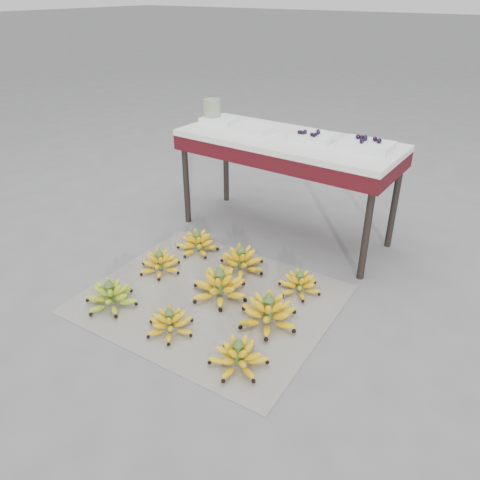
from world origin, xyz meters
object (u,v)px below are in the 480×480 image
Objects in this scene: bunch_front_center at (170,323)px; bunch_mid_left at (160,263)px; bunch_back_left at (198,243)px; vendor_table at (287,149)px; bunch_back_right at (299,284)px; glass_jar at (212,110)px; tray_far_left at (219,120)px; bunch_mid_center at (220,286)px; bunch_back_center at (241,261)px; tray_right at (312,137)px; tray_far_right at (367,145)px; newspaper_mat at (211,299)px; bunch_front_left at (111,296)px; tray_left at (254,128)px; bunch_front_right at (238,356)px; bunch_mid_right at (268,313)px.

bunch_front_center is 0.55m from bunch_mid_left.
vendor_table reaches higher than bunch_back_left.
glass_jar is (-1.02, 0.59, 0.67)m from bunch_back_right.
tray_far_left is 1.60× the size of glass_jar.
bunch_mid_left is 0.31m from bunch_back_left.
vendor_table is at bearing 93.38° from bunch_front_center.
bunch_front_center is 0.37m from bunch_mid_center.
bunch_back_center is 0.84m from tray_right.
bunch_mid_center is at bearing -47.42° from bunch_back_left.
newspaper_mat is at bearing -114.48° from tray_far_right.
glass_jar is at bearing -179.67° from tray_far_right.
bunch_front_left is 1.84× the size of glass_jar.
bunch_back_center is (0.36, 0.66, 0.00)m from bunch_front_left.
glass_jar reaches higher than vendor_table.
bunch_mid_center reaches higher than bunch_front_center.
tray_far_right reaches higher than bunch_front_center.
bunch_mid_center is at bearing -93.99° from tray_right.
tray_left reaches higher than bunch_mid_left.
tray_left is at bearing -175.64° from tray_right.
bunch_front_left is 1.09× the size of tray_right.
bunch_mid_center is 2.67× the size of glass_jar.
bunch_front_right is (0.79, 0.01, -0.00)m from bunch_front_left.
bunch_front_right is 1.71m from tray_far_left.
tray_far_left is (-0.96, 0.91, 0.60)m from bunch_mid_right.
tray_far_right reaches higher than bunch_mid_left.
bunch_front_left is 0.39m from bunch_front_center.
bunch_front_right reaches higher than bunch_back_left.
tray_far_right is (0.44, 0.59, 0.61)m from bunch_back_center.
bunch_back_right is 1.05m from tray_left.
bunch_front_right is 1.03m from bunch_back_left.
bunch_front_center is 1.00× the size of tray_far_left.
bunch_front_left is 1.15× the size of tray_far_left.
bunch_back_left is 0.86m from tray_far_left.
bunch_front_center is 0.64m from bunch_back_center.
vendor_table is 0.49m from tray_far_right.
bunch_mid_right is at bearing -93.67° from tray_far_right.
glass_jar reaches higher than newspaper_mat.
newspaper_mat is 1.34m from glass_jar.
bunch_front_left reaches higher than bunch_back_right.
bunch_back_right is (-0.05, 0.65, -0.01)m from bunch_front_right.
tray_far_left is 0.93× the size of tray_left.
vendor_table is 9.32× the size of glass_jar.
bunch_back_right is 1.93× the size of glass_jar.
tray_far_right is at bearing 66.27° from bunch_back_center.
bunch_mid_right is 0.50m from bunch_back_center.
bunch_front_center is at bearing -108.32° from tray_far_right.
bunch_mid_left is 0.65× the size of bunch_mid_right.
newspaper_mat is 8.55× the size of glass_jar.
bunch_mid_left is at bearing 173.03° from newspaper_mat.
tray_right is at bearing 60.08° from bunch_mid_left.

